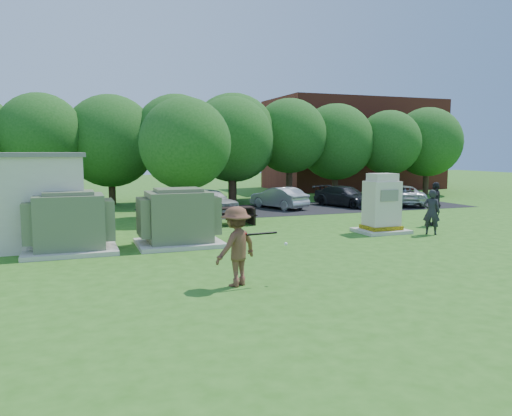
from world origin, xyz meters
name	(u,v)px	position (x,y,z in m)	size (l,w,h in m)	color
ground	(302,265)	(0.00, 0.00, 0.00)	(120.00, 120.00, 0.00)	#2D6619
brick_building	(353,145)	(18.00, 27.00, 4.00)	(15.00, 8.00, 8.00)	maroon
parking_strip	(311,208)	(7.00, 13.50, 0.01)	(20.00, 6.00, 0.01)	#232326
transformer_left	(70,224)	(-6.50, 4.50, 0.97)	(3.00, 2.40, 2.07)	beige
transformer_right	(179,219)	(-2.80, 4.50, 0.97)	(3.00, 2.40, 2.07)	beige
generator_cabinet	(382,207)	(5.75, 4.38, 1.08)	(2.03, 1.66, 2.48)	beige
picnic_table	(233,214)	(0.61, 8.71, 0.50)	(1.89, 1.41, 0.81)	black
batter	(236,246)	(-2.55, -1.46, 1.01)	(1.31, 0.75, 2.02)	brown
person_by_generator	(431,212)	(7.35, 3.21, 0.93)	(0.68, 0.44, 1.85)	#212227
person_walking_right	(435,204)	(9.21, 5.21, 1.00)	(1.17, 0.49, 2.00)	black
car_white	(210,200)	(0.83, 13.64, 0.67)	(1.58, 3.93, 1.34)	silver
car_silver_a	(279,198)	(5.15, 14.01, 0.64)	(1.36, 3.89, 1.28)	#ABACB0
car_dark	(345,196)	(9.41, 13.58, 0.63)	(1.76, 4.32, 1.25)	black
car_silver_b	(401,195)	(13.17, 13.07, 0.63)	(2.08, 4.50, 1.25)	silver
batting_equipment	(262,236)	(-1.92, -1.62, 1.27)	(1.32, 0.16, 0.38)	black
tree_row	(204,139)	(1.75, 18.50, 4.15)	(41.30, 13.30, 7.30)	#47301E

